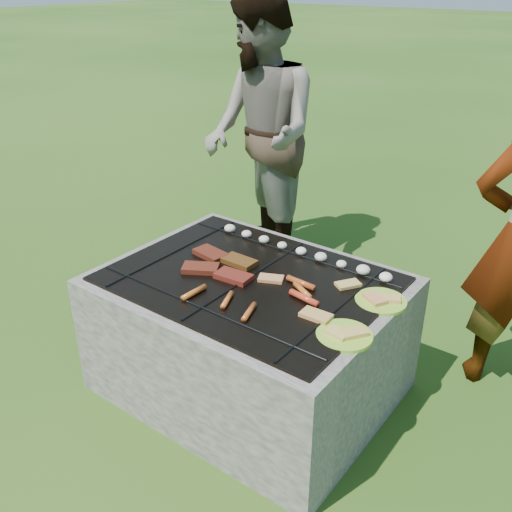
{
  "coord_description": "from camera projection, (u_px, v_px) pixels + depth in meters",
  "views": [
    {
      "loc": [
        1.37,
        -1.78,
        1.85
      ],
      "look_at": [
        0.0,
        0.05,
        0.7
      ],
      "focal_mm": 40.0,
      "sensor_mm": 36.0,
      "label": 1
    }
  ],
  "objects": [
    {
      "name": "lawn",
      "position": [
        250.0,
        385.0,
        2.83
      ],
      "size": [
        60.0,
        60.0,
        0.0
      ],
      "primitive_type": "plane",
      "color": "#1D4511",
      "rests_on": "ground"
    },
    {
      "name": "fire_pit",
      "position": [
        250.0,
        338.0,
        2.71
      ],
      "size": [
        1.3,
        1.0,
        0.62
      ],
      "color": "gray",
      "rests_on": "ground"
    },
    {
      "name": "mushrooms",
      "position": [
        306.0,
        252.0,
        2.74
      ],
      "size": [
        0.95,
        0.06,
        0.04
      ],
      "color": "beige",
      "rests_on": "fire_pit"
    },
    {
      "name": "pork_slabs",
      "position": [
        220.0,
        264.0,
        2.64
      ],
      "size": [
        0.4,
        0.29,
        0.02
      ],
      "color": "maroon",
      "rests_on": "fire_pit"
    },
    {
      "name": "sausages",
      "position": [
        269.0,
        294.0,
        2.4
      ],
      "size": [
        0.49,
        0.43,
        0.03
      ],
      "color": "red",
      "rests_on": "fire_pit"
    },
    {
      "name": "bread_on_grate",
      "position": [
        310.0,
        295.0,
        2.41
      ],
      "size": [
        0.45,
        0.4,
        0.02
      ],
      "color": "tan",
      "rests_on": "fire_pit"
    },
    {
      "name": "plate_far",
      "position": [
        381.0,
        301.0,
        2.38
      ],
      "size": [
        0.28,
        0.28,
        0.03
      ],
      "color": "#CFEE39",
      "rests_on": "fire_pit"
    },
    {
      "name": "plate_near",
      "position": [
        345.0,
        335.0,
        2.16
      ],
      "size": [
        0.26,
        0.26,
        0.03
      ],
      "color": "#C7F43A",
      "rests_on": "fire_pit"
    },
    {
      "name": "bystander",
      "position": [
        260.0,
        136.0,
        3.68
      ],
      "size": [
        1.09,
        1.05,
        1.78
      ],
      "primitive_type": "imported",
      "rotation": [
        0.0,
        0.0,
        -0.62
      ],
      "color": "gray",
      "rests_on": "ground"
    }
  ]
}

